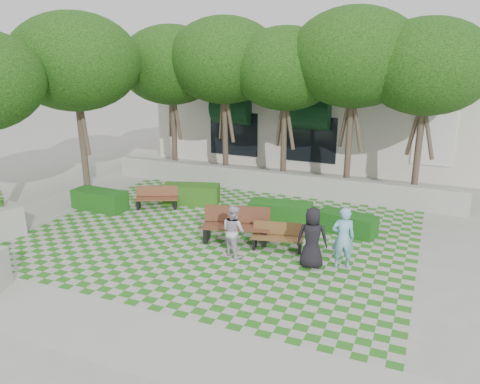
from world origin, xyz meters
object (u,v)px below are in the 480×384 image
at_px(bench_west, 157,198).
at_px(hedge_midright, 281,213).
at_px(person_white, 234,231).
at_px(bench_east, 278,237).
at_px(hedge_east, 347,223).
at_px(person_blue, 343,238).
at_px(hedge_west, 100,200).
at_px(planter_back, 3,220).
at_px(hedge_midleft, 191,194).
at_px(person_dark, 312,238).
at_px(bench_mid, 236,226).

relative_size(bench_west, hedge_midright, 0.77).
distance_m(hedge_midright, person_white, 3.10).
xyz_separation_m(bench_east, hedge_east, (1.67, 2.12, -0.06)).
bearing_deg(person_blue, hedge_west, -29.53).
xyz_separation_m(bench_west, person_white, (4.37, -2.77, 0.37)).
bearing_deg(planter_back, hedge_midleft, 53.10).
height_order(hedge_east, person_white, person_white).
distance_m(bench_east, planter_back, 8.78).
xyz_separation_m(hedge_east, person_white, (-2.72, -3.03, 0.43)).
xyz_separation_m(hedge_midleft, person_blue, (6.49, -3.33, 0.50)).
distance_m(hedge_east, person_dark, 2.97).
bearing_deg(bench_west, bench_east, -43.68).
xyz_separation_m(hedge_east, planter_back, (-10.11, -4.53, 0.21)).
bearing_deg(person_dark, hedge_midright, -69.08).
distance_m(bench_west, planter_back, 5.24).
xyz_separation_m(bench_east, person_blue, (2.01, -0.47, 0.48)).
xyz_separation_m(bench_west, hedge_east, (7.09, 0.26, -0.07)).
distance_m(hedge_east, person_white, 4.09).
height_order(bench_west, person_blue, person_blue).
bearing_deg(hedge_east, person_white, -131.92).
distance_m(hedge_west, person_white, 6.53).
relative_size(bench_west, hedge_midleft, 0.77).
bearing_deg(person_white, planter_back, 37.19).
bearing_deg(hedge_west, bench_west, 26.84).
bearing_deg(hedge_midright, bench_west, -176.65).
height_order(hedge_west, person_dark, person_dark).
xyz_separation_m(planter_back, person_blue, (10.45, 1.94, 0.32)).
bearing_deg(hedge_west, hedge_east, 7.72).
bearing_deg(hedge_midleft, person_blue, -27.15).
relative_size(planter_back, person_dark, 0.95).
bearing_deg(hedge_midright, bench_mid, -110.47).
xyz_separation_m(planter_back, person_white, (7.40, 1.51, 0.22)).
height_order(planter_back, person_dark, person_dark).
height_order(bench_mid, person_white, person_white).
xyz_separation_m(bench_east, hedge_midright, (-0.61, 2.14, -0.02)).
height_order(bench_west, hedge_west, bench_west).
relative_size(bench_west, person_blue, 0.94).
height_order(hedge_midleft, hedge_west, hedge_midleft).
height_order(person_blue, person_white, person_blue).
distance_m(bench_east, person_blue, 2.12).
bearing_deg(person_blue, bench_west, -38.57).
bearing_deg(bench_mid, hedge_midright, 54.72).
xyz_separation_m(hedge_midright, hedge_west, (-6.70, -1.24, -0.01)).
distance_m(hedge_midright, planter_back, 9.06).
height_order(bench_west, hedge_midleft, bench_west).
xyz_separation_m(person_blue, person_white, (-3.06, -0.44, -0.11)).
height_order(bench_mid, bench_west, bench_mid).
relative_size(bench_east, hedge_midright, 0.76).
xyz_separation_m(bench_west, planter_back, (-3.03, -4.27, 0.15)).
bearing_deg(person_dark, person_white, -7.92).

